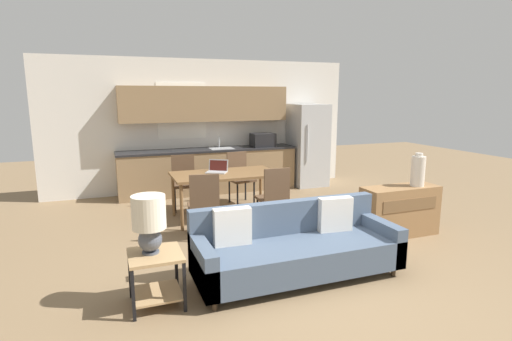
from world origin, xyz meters
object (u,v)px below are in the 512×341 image
object	(u,v)px
refrigerator	(308,145)
dining_chair_near_right	(274,195)
dining_chair_far_right	(240,175)
laptop	(217,169)
credenza	(399,211)
vase	(418,171)
dining_table	(225,177)
couch	(294,248)
dining_chair_far_left	(184,180)
dining_chair_near_left	(204,203)
table_lamp	(149,220)
side_table	(156,270)

from	to	relation	value
refrigerator	dining_chair_near_right	world-z (taller)	refrigerator
dining_chair_far_right	laptop	world-z (taller)	laptop
credenza	vase	size ratio (longest dim) A/B	2.38
refrigerator	credenza	distance (m)	3.44
dining_table	vase	size ratio (longest dim) A/B	3.53
couch	dining_chair_far_left	world-z (taller)	dining_chair_far_left
refrigerator	vase	size ratio (longest dim) A/B	3.78
dining_table	couch	xyz separation A→B (m)	(0.12, -2.32, -0.36)
refrigerator	dining_table	bearing A→B (deg)	-144.48
dining_table	dining_chair_near_left	size ratio (longest dim) A/B	1.77
couch	credenza	xyz separation A→B (m)	(1.98, 0.65, 0.03)
refrigerator	dining_chair_far_right	bearing A→B (deg)	-154.33
dining_table	dining_chair_near_right	bearing A→B (deg)	-55.54
vase	dining_chair_near_left	size ratio (longest dim) A/B	0.50
credenza	couch	bearing A→B (deg)	-161.71
laptop	dining_chair_far_left	bearing A→B (deg)	155.41
dining_table	table_lamp	bearing A→B (deg)	-120.72
dining_chair_far_right	table_lamp	bearing A→B (deg)	-129.79
laptop	dining_chair_near_right	bearing A→B (deg)	-23.75
couch	dining_chair_far_right	size ratio (longest dim) A/B	2.39
vase	couch	bearing A→B (deg)	-164.59
dining_chair_far_right	dining_chair_near_left	bearing A→B (deg)	-131.42
refrigerator	table_lamp	xyz separation A→B (m)	(-3.83, -4.11, -0.05)
dining_chair_far_right	dining_chair_near_right	bearing A→B (deg)	-98.19
refrigerator	credenza	xyz separation A→B (m)	(-0.31, -3.38, -0.54)
refrigerator	dining_chair_far_right	xyz separation A→B (m)	(-1.89, -0.91, -0.37)
refrigerator	table_lamp	distance (m)	5.62
dining_table	dining_chair_far_left	bearing A→B (deg)	124.28
dining_chair_near_right	side_table	bearing A→B (deg)	41.73
dining_chair_far_right	couch	bearing A→B (deg)	-105.83
vase	laptop	size ratio (longest dim) A/B	1.16
refrigerator	dining_chair_near_left	world-z (taller)	refrigerator
credenza	dining_chair_near_right	bearing A→B (deg)	150.55
dining_table	couch	distance (m)	2.35
couch	credenza	bearing A→B (deg)	18.29
dining_table	laptop	bearing A→B (deg)	126.44
dining_chair_near_right	couch	bearing A→B (deg)	76.21
couch	dining_chair_near_left	size ratio (longest dim) A/B	2.39
dining_chair_near_right	dining_chair_far_left	distance (m)	1.87
dining_chair_far_left	refrigerator	bearing A→B (deg)	25.02
table_lamp	vase	distance (m)	3.83
dining_chair_far_left	dining_chair_near_left	bearing A→B (deg)	-83.62
credenza	dining_chair_near_right	world-z (taller)	dining_chair_near_right
refrigerator	credenza	bearing A→B (deg)	-95.18
laptop	couch	bearing A→B (deg)	-53.54
side_table	laptop	size ratio (longest dim) A/B	1.27
credenza	laptop	xyz separation A→B (m)	(-2.19, 1.78, 0.44)
dining_table	side_table	bearing A→B (deg)	-119.79
refrigerator	dining_chair_far_right	distance (m)	2.13
dining_table	credenza	xyz separation A→B (m)	(2.10, -1.66, -0.33)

